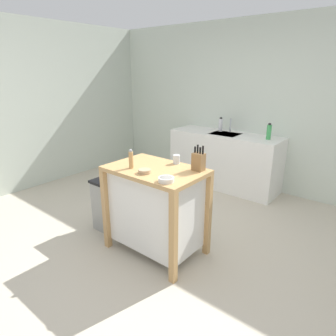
{
  "coord_description": "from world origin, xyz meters",
  "views": [
    {
      "loc": [
        1.79,
        -2.03,
        1.85
      ],
      "look_at": [
        -0.02,
        0.21,
        0.88
      ],
      "focal_mm": 31.29,
      "sensor_mm": 36.0,
      "label": 1
    }
  ],
  "objects_px": {
    "kitchen_island": "(156,206)",
    "sink_faucet": "(230,125)",
    "bottle_spray_cleaner": "(221,125)",
    "trash_bin": "(109,205)",
    "knife_block": "(199,161)",
    "bowl_stoneware_deep": "(144,171)",
    "bowl_ceramic_wide": "(166,179)",
    "pepper_grinder": "(131,159)",
    "bottle_dish_soap": "(269,132)",
    "drinking_cup": "(176,159)"
  },
  "relations": [
    {
      "from": "drinking_cup",
      "to": "pepper_grinder",
      "type": "relative_size",
      "value": 0.48
    },
    {
      "from": "bowl_ceramic_wide",
      "to": "bottle_spray_cleaner",
      "type": "height_order",
      "value": "bottle_spray_cleaner"
    },
    {
      "from": "drinking_cup",
      "to": "knife_block",
      "type": "bearing_deg",
      "value": -7.22
    },
    {
      "from": "pepper_grinder",
      "to": "bottle_spray_cleaner",
      "type": "distance_m",
      "value": 2.37
    },
    {
      "from": "bowl_ceramic_wide",
      "to": "sink_faucet",
      "type": "relative_size",
      "value": 0.63
    },
    {
      "from": "trash_bin",
      "to": "bottle_dish_soap",
      "type": "distance_m",
      "value": 2.49
    },
    {
      "from": "drinking_cup",
      "to": "bottle_spray_cleaner",
      "type": "bearing_deg",
      "value": 106.6
    },
    {
      "from": "kitchen_island",
      "to": "drinking_cup",
      "type": "xyz_separation_m",
      "value": [
        0.07,
        0.25,
        0.46
      ]
    },
    {
      "from": "bowl_stoneware_deep",
      "to": "bottle_spray_cleaner",
      "type": "height_order",
      "value": "bottle_spray_cleaner"
    },
    {
      "from": "drinking_cup",
      "to": "sink_faucet",
      "type": "height_order",
      "value": "sink_faucet"
    },
    {
      "from": "bowl_stoneware_deep",
      "to": "pepper_grinder",
      "type": "xyz_separation_m",
      "value": [
        -0.2,
        0.03,
        0.07
      ]
    },
    {
      "from": "kitchen_island",
      "to": "bowl_ceramic_wide",
      "type": "bearing_deg",
      "value": -34.28
    },
    {
      "from": "trash_bin",
      "to": "bottle_dish_soap",
      "type": "bearing_deg",
      "value": 64.0
    },
    {
      "from": "pepper_grinder",
      "to": "sink_faucet",
      "type": "bearing_deg",
      "value": 94.05
    },
    {
      "from": "pepper_grinder",
      "to": "bowl_stoneware_deep",
      "type": "bearing_deg",
      "value": -7.69
    },
    {
      "from": "knife_block",
      "to": "kitchen_island",
      "type": "bearing_deg",
      "value": -149.28
    },
    {
      "from": "trash_bin",
      "to": "bottle_dish_soap",
      "type": "relative_size",
      "value": 2.66
    },
    {
      "from": "bowl_stoneware_deep",
      "to": "bottle_dish_soap",
      "type": "height_order",
      "value": "bottle_dish_soap"
    },
    {
      "from": "sink_faucet",
      "to": "bottle_dish_soap",
      "type": "bearing_deg",
      "value": -10.31
    },
    {
      "from": "knife_block",
      "to": "trash_bin",
      "type": "height_order",
      "value": "knife_block"
    },
    {
      "from": "knife_block",
      "to": "sink_faucet",
      "type": "height_order",
      "value": "knife_block"
    },
    {
      "from": "bottle_dish_soap",
      "to": "trash_bin",
      "type": "bearing_deg",
      "value": -116.0
    },
    {
      "from": "bowl_ceramic_wide",
      "to": "pepper_grinder",
      "type": "relative_size",
      "value": 0.73
    },
    {
      "from": "bottle_spray_cleaner",
      "to": "pepper_grinder",
      "type": "bearing_deg",
      "value": -82.15
    },
    {
      "from": "bowl_stoneware_deep",
      "to": "trash_bin",
      "type": "bearing_deg",
      "value": 168.96
    },
    {
      "from": "bowl_stoneware_deep",
      "to": "knife_block",
      "type": "bearing_deg",
      "value": 48.11
    },
    {
      "from": "kitchen_island",
      "to": "trash_bin",
      "type": "height_order",
      "value": "kitchen_island"
    },
    {
      "from": "bottle_spray_cleaner",
      "to": "sink_faucet",
      "type": "bearing_deg",
      "value": 15.22
    },
    {
      "from": "kitchen_island",
      "to": "sink_faucet",
      "type": "xyz_separation_m",
      "value": [
        -0.36,
        2.25,
        0.48
      ]
    },
    {
      "from": "kitchen_island",
      "to": "knife_block",
      "type": "bearing_deg",
      "value": 30.72
    },
    {
      "from": "bowl_stoneware_deep",
      "to": "bowl_ceramic_wide",
      "type": "distance_m",
      "value": 0.3
    },
    {
      "from": "bowl_ceramic_wide",
      "to": "bottle_spray_cleaner",
      "type": "distance_m",
      "value": 2.56
    },
    {
      "from": "bowl_stoneware_deep",
      "to": "bottle_spray_cleaner",
      "type": "xyz_separation_m",
      "value": [
        -0.53,
        2.38,
        0.04
      ]
    },
    {
      "from": "pepper_grinder",
      "to": "sink_faucet",
      "type": "relative_size",
      "value": 0.87
    },
    {
      "from": "drinking_cup",
      "to": "trash_bin",
      "type": "relative_size",
      "value": 0.15
    },
    {
      "from": "knife_block",
      "to": "bottle_spray_cleaner",
      "type": "xyz_separation_m",
      "value": [
        -0.88,
        1.99,
        -0.03
      ]
    },
    {
      "from": "kitchen_island",
      "to": "bowl_stoneware_deep",
      "type": "distance_m",
      "value": 0.46
    },
    {
      "from": "sink_faucet",
      "to": "pepper_grinder",
      "type": "bearing_deg",
      "value": -85.95
    },
    {
      "from": "sink_faucet",
      "to": "bottle_spray_cleaner",
      "type": "relative_size",
      "value": 0.96
    },
    {
      "from": "bottle_spray_cleaner",
      "to": "trash_bin",
      "type": "bearing_deg",
      "value": -95.4
    },
    {
      "from": "kitchen_island",
      "to": "bottle_spray_cleaner",
      "type": "height_order",
      "value": "bottle_spray_cleaner"
    },
    {
      "from": "trash_bin",
      "to": "bottle_spray_cleaner",
      "type": "distance_m",
      "value": 2.34
    },
    {
      "from": "trash_bin",
      "to": "bottle_spray_cleaner",
      "type": "relative_size",
      "value": 2.74
    },
    {
      "from": "bottle_dish_soap",
      "to": "bottle_spray_cleaner",
      "type": "height_order",
      "value": "bottle_dish_soap"
    },
    {
      "from": "kitchen_island",
      "to": "bottle_dish_soap",
      "type": "height_order",
      "value": "bottle_dish_soap"
    },
    {
      "from": "knife_block",
      "to": "drinking_cup",
      "type": "height_order",
      "value": "knife_block"
    },
    {
      "from": "drinking_cup",
      "to": "pepper_grinder",
      "type": "height_order",
      "value": "pepper_grinder"
    },
    {
      "from": "kitchen_island",
      "to": "knife_block",
      "type": "xyz_separation_m",
      "value": [
        0.36,
        0.22,
        0.5
      ]
    },
    {
      "from": "knife_block",
      "to": "drinking_cup",
      "type": "distance_m",
      "value": 0.3
    },
    {
      "from": "kitchen_island",
      "to": "drinking_cup",
      "type": "distance_m",
      "value": 0.53
    }
  ]
}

